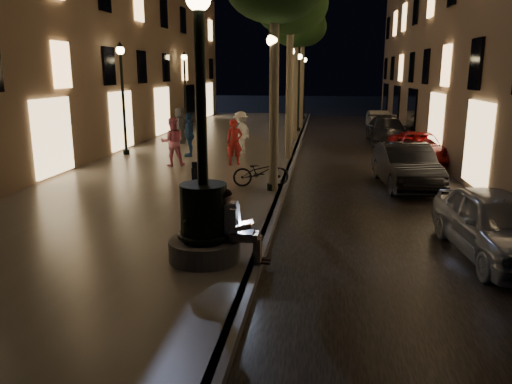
% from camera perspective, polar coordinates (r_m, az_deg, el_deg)
% --- Properties ---
extents(ground, '(120.00, 120.00, 0.00)m').
position_cam_1_polar(ground, '(22.33, 4.39, 3.83)').
color(ground, black).
rests_on(ground, ground).
extents(cobble_lane, '(6.00, 45.00, 0.02)m').
position_cam_1_polar(cobble_lane, '(22.36, 12.10, 3.61)').
color(cobble_lane, black).
rests_on(cobble_lane, ground).
extents(promenade, '(8.00, 45.00, 0.20)m').
position_cam_1_polar(promenade, '(22.88, -5.68, 4.29)').
color(promenade, '#625D56').
rests_on(promenade, ground).
extents(curb_strip, '(0.25, 45.00, 0.20)m').
position_cam_1_polar(curb_strip, '(22.31, 4.40, 4.08)').
color(curb_strip, '#59595B').
rests_on(curb_strip, ground).
extents(fountain_lamppost, '(1.40, 1.40, 5.21)m').
position_cam_1_polar(fountain_lamppost, '(9.59, -6.00, -1.94)').
color(fountain_lamppost, '#59595B').
rests_on(fountain_lamppost, promenade).
extents(seated_man_laptop, '(1.05, 0.36, 1.42)m').
position_cam_1_polar(seated_man_laptop, '(9.54, -2.37, -3.65)').
color(seated_man_laptop, tan).
rests_on(seated_man_laptop, promenade).
extents(tree_second, '(3.00, 3.00, 7.40)m').
position_cam_1_polar(tree_second, '(21.18, 3.98, 20.51)').
color(tree_second, '#6B604C').
rests_on(tree_second, promenade).
extents(tree_third, '(3.00, 3.00, 7.20)m').
position_cam_1_polar(tree_third, '(27.12, 4.62, 18.55)').
color(tree_third, '#6B604C').
rests_on(tree_third, promenade).
extents(tree_far, '(3.00, 3.00, 7.50)m').
position_cam_1_polar(tree_far, '(33.11, 5.36, 18.13)').
color(tree_far, '#6B604C').
rests_on(tree_far, promenade).
extents(lamp_curb_a, '(0.36, 0.36, 4.81)m').
position_cam_1_polar(lamp_curb_a, '(15.06, 1.88, 11.56)').
color(lamp_curb_a, black).
rests_on(lamp_curb_a, promenade).
extents(lamp_curb_b, '(0.36, 0.36, 4.81)m').
position_cam_1_polar(lamp_curb_b, '(23.03, 3.93, 12.23)').
color(lamp_curb_b, black).
rests_on(lamp_curb_b, promenade).
extents(lamp_curb_c, '(0.36, 0.36, 4.81)m').
position_cam_1_polar(lamp_curb_c, '(31.02, 4.92, 12.54)').
color(lamp_curb_c, black).
rests_on(lamp_curb_c, promenade).
extents(lamp_curb_d, '(0.36, 0.36, 4.81)m').
position_cam_1_polar(lamp_curb_d, '(39.01, 5.51, 12.73)').
color(lamp_curb_d, black).
rests_on(lamp_curb_d, promenade).
extents(lamp_left_b, '(0.36, 0.36, 4.81)m').
position_cam_1_polar(lamp_left_b, '(22.68, -15.04, 11.78)').
color(lamp_left_b, black).
rests_on(lamp_left_b, promenade).
extents(lamp_left_c, '(0.36, 0.36, 4.81)m').
position_cam_1_polar(lamp_left_c, '(32.15, -8.13, 12.50)').
color(lamp_left_c, black).
rests_on(lamp_left_c, promenade).
extents(stroller, '(0.49, 1.00, 1.01)m').
position_cam_1_polar(stroller, '(15.59, -6.42, 2.17)').
color(stroller, black).
rests_on(stroller, promenade).
extents(car_front, '(2.05, 4.24, 1.40)m').
position_cam_1_polar(car_front, '(11.43, 25.79, -3.37)').
color(car_front, '#A7ABAF').
rests_on(car_front, ground).
extents(car_second, '(1.88, 4.49, 1.44)m').
position_cam_1_polar(car_second, '(17.29, 16.79, 2.86)').
color(car_second, black).
rests_on(car_second, ground).
extents(car_third, '(2.26, 4.71, 1.29)m').
position_cam_1_polar(car_third, '(22.05, 18.01, 4.78)').
color(car_third, maroon).
rests_on(car_third, ground).
extents(car_rear, '(1.95, 4.80, 1.39)m').
position_cam_1_polar(car_rear, '(28.05, 14.71, 6.85)').
color(car_rear, '#2A2A2F').
rests_on(car_rear, ground).
extents(car_fifth, '(1.42, 3.79, 1.24)m').
position_cam_1_polar(car_fifth, '(34.69, 13.86, 7.98)').
color(car_fifth, '#9D9D98').
rests_on(car_fifth, ground).
extents(pedestrian_red, '(0.76, 0.62, 1.79)m').
position_cam_1_polar(pedestrian_red, '(19.54, -2.48, 5.70)').
color(pedestrian_red, red).
rests_on(pedestrian_red, promenade).
extents(pedestrian_pink, '(1.10, 0.99, 1.87)m').
position_cam_1_polar(pedestrian_pink, '(19.59, -9.53, 5.67)').
color(pedestrian_pink, pink).
rests_on(pedestrian_pink, promenade).
extents(pedestrian_white, '(1.19, 1.38, 1.85)m').
position_cam_1_polar(pedestrian_white, '(22.56, -1.75, 6.85)').
color(pedestrian_white, white).
rests_on(pedestrian_white, promenade).
extents(pedestrian_blue, '(0.67, 1.16, 1.87)m').
position_cam_1_polar(pedestrian_blue, '(21.72, -7.64, 6.49)').
color(pedestrian_blue, navy).
rests_on(pedestrian_blue, promenade).
extents(pedestrian_dark, '(0.70, 0.96, 1.83)m').
position_cam_1_polar(pedestrian_dark, '(25.79, -8.68, 7.52)').
color(pedestrian_dark, '#38393E').
rests_on(pedestrian_dark, promenade).
extents(bicycle, '(1.88, 1.02, 0.93)m').
position_cam_1_polar(bicycle, '(15.89, 0.55, 2.33)').
color(bicycle, black).
rests_on(bicycle, promenade).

